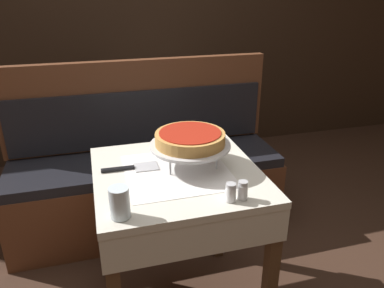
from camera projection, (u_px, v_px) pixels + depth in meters
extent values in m
cube|color=beige|center=(177.00, 175.00, 1.59)|extent=(0.70, 0.70, 0.03)
cube|color=white|center=(177.00, 171.00, 1.59)|extent=(0.43, 0.43, 0.00)
cube|color=beige|center=(177.00, 192.00, 1.63)|extent=(0.69, 0.69, 0.14)
cube|color=#4C331E|center=(270.00, 280.00, 1.54)|extent=(0.05, 0.05, 0.73)
cube|color=#4C331E|center=(106.00, 219.00, 1.94)|extent=(0.05, 0.05, 0.73)
cube|color=#4C331E|center=(219.00, 202.00, 2.10)|extent=(0.05, 0.05, 0.73)
cube|color=beige|center=(164.00, 86.00, 2.92)|extent=(0.70, 0.70, 0.03)
cube|color=white|center=(164.00, 84.00, 2.92)|extent=(0.43, 0.43, 0.00)
cube|color=beige|center=(165.00, 97.00, 2.96)|extent=(0.69, 0.69, 0.15)
cube|color=#4C331E|center=(133.00, 151.00, 2.72)|extent=(0.05, 0.05, 0.73)
cube|color=#4C331E|center=(214.00, 142.00, 2.88)|extent=(0.05, 0.05, 0.73)
cube|color=#4C331E|center=(123.00, 122.00, 3.27)|extent=(0.05, 0.05, 0.73)
cube|color=#4C331E|center=(192.00, 116.00, 3.43)|extent=(0.05, 0.05, 0.73)
cube|color=brown|center=(148.00, 196.00, 2.42)|extent=(1.68, 0.49, 0.44)
cube|color=black|center=(146.00, 162.00, 2.32)|extent=(1.65, 0.48, 0.06)
cube|color=brown|center=(138.00, 104.00, 2.39)|extent=(1.68, 0.06, 0.56)
cube|color=black|center=(140.00, 118.00, 2.39)|extent=(1.61, 0.02, 0.36)
cube|color=black|center=(122.00, 21.00, 3.12)|extent=(6.00, 0.04, 2.40)
cylinder|color=#ADADB2|center=(183.00, 146.00, 1.72)|extent=(0.01, 0.01, 0.09)
cylinder|color=#ADADB2|center=(170.00, 165.00, 1.54)|extent=(0.01, 0.01, 0.09)
cylinder|color=#ADADB2|center=(217.00, 159.00, 1.59)|extent=(0.01, 0.01, 0.09)
cylinder|color=#ADADB2|center=(190.00, 148.00, 1.60)|extent=(0.23, 0.23, 0.01)
cylinder|color=silver|center=(190.00, 147.00, 1.60)|extent=(0.33, 0.33, 0.01)
cylinder|color=silver|center=(190.00, 145.00, 1.59)|extent=(0.35, 0.35, 0.01)
cylinder|color=#C68E47|center=(190.00, 138.00, 1.58)|extent=(0.30, 0.30, 0.05)
cylinder|color=#A82314|center=(190.00, 133.00, 1.57)|extent=(0.26, 0.26, 0.01)
cube|color=#BCBCC1|center=(146.00, 167.00, 1.62)|extent=(0.10, 0.09, 0.00)
cube|color=black|center=(118.00, 169.00, 1.59)|extent=(0.14, 0.02, 0.01)
cylinder|color=silver|center=(120.00, 202.00, 1.26)|extent=(0.07, 0.07, 0.11)
cylinder|color=silver|center=(231.00, 194.00, 1.36)|extent=(0.04, 0.04, 0.05)
cylinder|color=#B7B7BC|center=(231.00, 186.00, 1.35)|extent=(0.04, 0.04, 0.02)
cylinder|color=silver|center=(243.00, 192.00, 1.37)|extent=(0.04, 0.04, 0.06)
cylinder|color=#B7B7BC|center=(243.00, 183.00, 1.36)|extent=(0.04, 0.04, 0.02)
cube|color=black|center=(165.00, 80.00, 2.99)|extent=(0.13, 0.13, 0.03)
cylinder|color=black|center=(164.00, 71.00, 2.96)|extent=(0.01, 0.01, 0.11)
cylinder|color=white|center=(163.00, 71.00, 3.00)|extent=(0.04, 0.04, 0.09)
cylinder|color=#99194C|center=(161.00, 73.00, 2.94)|extent=(0.04, 0.04, 0.09)
cylinder|color=red|center=(169.00, 73.00, 2.95)|extent=(0.04, 0.04, 0.09)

